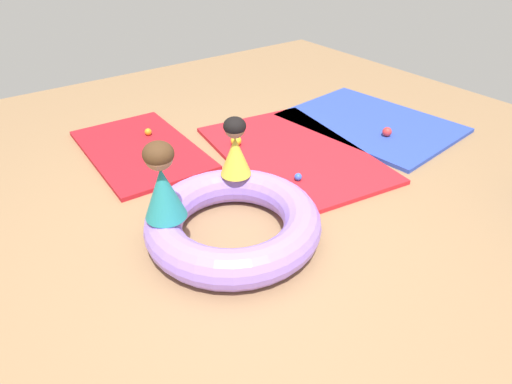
% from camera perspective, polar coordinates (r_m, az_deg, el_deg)
% --- Properties ---
extents(ground_plane, '(8.00, 8.00, 0.00)m').
position_cam_1_polar(ground_plane, '(3.23, -0.68, -5.35)').
color(ground_plane, '#93704C').
extents(gym_mat_front, '(1.85, 1.47, 0.04)m').
position_cam_1_polar(gym_mat_front, '(5.02, 14.54, 8.62)').
color(gym_mat_front, '#2D47B7').
rests_on(gym_mat_front, ground).
extents(gym_mat_far_left, '(1.55, 0.99, 0.04)m').
position_cam_1_polar(gym_mat_far_left, '(4.44, -14.67, 5.33)').
color(gym_mat_far_left, '#B21923').
rests_on(gym_mat_far_left, ground).
extents(gym_mat_far_right, '(2.00, 1.48, 0.04)m').
position_cam_1_polar(gym_mat_far_right, '(4.24, 4.72, 4.99)').
color(gym_mat_far_right, red).
rests_on(gym_mat_far_right, ground).
extents(inflatable_cushion, '(1.24, 1.24, 0.26)m').
position_cam_1_polar(inflatable_cushion, '(3.12, -2.97, -3.90)').
color(inflatable_cushion, '#9975EA').
rests_on(inflatable_cushion, ground).
extents(child_in_yellow, '(0.34, 0.34, 0.47)m').
position_cam_1_polar(child_in_yellow, '(3.31, -2.69, 5.77)').
color(child_in_yellow, yellow).
rests_on(child_in_yellow, inflatable_cushion).
extents(child_in_teal, '(0.37, 0.37, 0.54)m').
position_cam_1_polar(child_in_teal, '(2.87, -12.03, 1.28)').
color(child_in_teal, teal).
rests_on(child_in_teal, inflatable_cushion).
extents(play_ball_blue, '(0.07, 0.07, 0.07)m').
position_cam_1_polar(play_ball_blue, '(3.76, 5.45, 1.96)').
color(play_ball_blue, blue).
rests_on(play_ball_blue, gym_mat_far_right).
extents(play_ball_yellow, '(0.11, 0.11, 0.11)m').
position_cam_1_polar(play_ball_yellow, '(4.31, -2.59, 6.64)').
color(play_ball_yellow, yellow).
rests_on(play_ball_yellow, gym_mat_far_right).
extents(play_ball_orange, '(0.07, 0.07, 0.07)m').
position_cam_1_polar(play_ball_orange, '(4.66, -13.75, 7.55)').
color(play_ball_orange, orange).
rests_on(play_ball_orange, gym_mat_far_left).
extents(play_ball_teal, '(0.10, 0.10, 0.10)m').
position_cam_1_polar(play_ball_teal, '(4.16, -13.49, 4.63)').
color(play_ball_teal, teal).
rests_on(play_ball_teal, gym_mat_far_left).
extents(play_ball_pink, '(0.07, 0.07, 0.07)m').
position_cam_1_polar(play_ball_pink, '(3.55, 5.54, -0.09)').
color(play_ball_pink, pink).
rests_on(play_ball_pink, gym_mat_far_right).
extents(play_ball_red, '(0.10, 0.10, 0.10)m').
position_cam_1_polar(play_ball_red, '(4.69, 16.56, 7.46)').
color(play_ball_red, red).
rests_on(play_ball_red, gym_mat_front).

